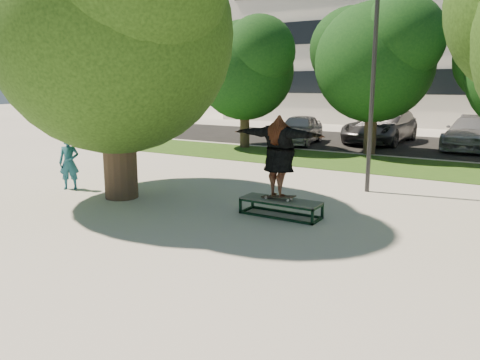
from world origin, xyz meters
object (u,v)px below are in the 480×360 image
Objects in this scene: tree_left at (113,19)px; bystander at (69,163)px; grind_box at (281,208)px; car_dark at (386,127)px; car_silver_b at (472,133)px; car_silver_a at (299,129)px; car_grey at (380,128)px; lamppost at (373,73)px.

tree_left is 4.75× the size of bystander.
grind_box is 1.20× the size of bystander.
car_silver_b is at bearing -1.31° from car_dark.
car_grey reaches higher than car_silver_a.
tree_left is at bearing -31.20° from bystander.
car_dark is at bearing 102.18° from lamppost.
car_silver_a reaches higher than grind_box.
lamppost is 4.08× the size of bystander.
car_silver_a is 0.87× the size of car_dark.
tree_left is 1.42× the size of car_silver_b.
car_dark is 0.96× the size of car_silver_b.
car_dark is at bearing 178.59° from car_silver_b.
car_dark reaches higher than grind_box.
tree_left is at bearing -173.55° from grind_box.
car_silver_a is 0.77× the size of car_grey.
tree_left is at bearing -112.21° from car_silver_b.
bystander is (-7.14, -4.03, -2.40)m from lamppost.
car_silver_b reaches higher than car_silver_a.
bystander is 0.30× the size of car_silver_b.
bystander is at bearing -104.85° from car_dark.
car_dark is at bearing 79.14° from tree_left.
car_silver_b is (3.88, -0.26, -0.06)m from car_dark.
lamppost reaches higher than bystander.
car_silver_a is at bearing -140.40° from car_dark.
car_silver_a is at bearing -140.61° from car_grey.
tree_left reaches higher than car_silver_b.
bystander is at bearing -174.29° from grind_box.
lamppost is 1.22× the size of car_silver_b.
tree_left reaches higher than lamppost.
tree_left reaches higher than car_dark.
lamppost is at bearing -95.35° from car_silver_b.
car_silver_b is (6.77, 14.79, -3.70)m from tree_left.
tree_left is 4.12m from bystander.
tree_left is at bearing -96.93° from car_silver_a.
bystander is at bearing -105.40° from car_silver_a.
car_silver_a is at bearing 124.76° from lamppost.
car_silver_b is at bearing 65.40° from tree_left.
car_dark is at bearing 95.82° from grind_box.
car_dark is (-1.48, 14.55, 0.60)m from grind_box.
grind_box is 14.51m from car_grey.
car_dark is at bearing 37.53° from bystander.
car_dark is (3.49, 2.64, 0.08)m from car_silver_a.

